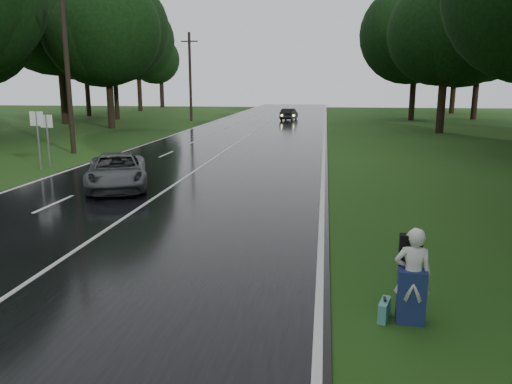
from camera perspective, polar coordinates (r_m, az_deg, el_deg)
road at (r=27.88m, az=-4.30°, el=4.18°), size 12.00×140.00×0.04m
lane_center at (r=27.88m, az=-4.30°, el=4.23°), size 0.12×140.00×0.01m
grey_car at (r=19.61m, az=-15.61°, el=2.30°), size 3.71×5.13×1.30m
far_car at (r=55.15m, az=3.79°, el=8.86°), size 1.79×3.93×1.25m
hitchhiker at (r=8.77m, az=17.40°, el=-9.44°), size 0.63×0.57×1.66m
suitcase at (r=8.97m, az=14.44°, el=-12.91°), size 0.27×0.50×0.34m
utility_pole_mid at (r=30.71m, az=-20.09°, el=4.18°), size 1.80×0.28×10.00m
utility_pole_far at (r=54.89m, az=-7.39°, el=8.07°), size 1.80×0.28×9.18m
road_sign_a at (r=25.26m, az=-23.32°, el=2.32°), size 0.65×0.10×2.70m
road_sign_b at (r=25.93m, az=-22.43°, el=2.63°), size 0.60×0.10×2.50m
tree_left_e at (r=47.03m, az=-16.12°, el=7.01°), size 9.40×9.40×14.68m
tree_left_f at (r=58.72m, az=-15.53°, el=8.00°), size 10.76×10.76×16.82m
tree_right_e at (r=43.45m, az=20.18°, el=6.34°), size 9.15×9.15×14.29m
tree_right_f at (r=57.85m, az=17.26°, el=7.84°), size 9.83×9.83×15.36m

